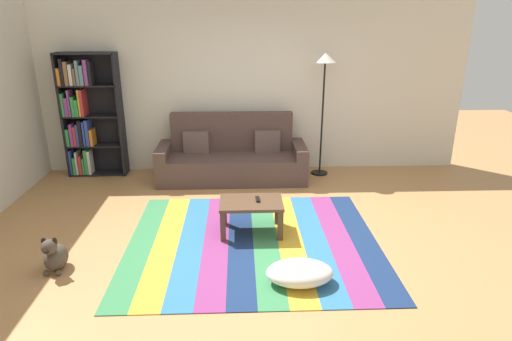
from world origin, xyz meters
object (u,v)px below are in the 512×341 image
coffee_table (251,207)px  standing_lamp (325,74)px  couch (232,158)px  bookshelf (86,116)px  pouf (300,273)px  dog (55,256)px  tv_remote (258,199)px

coffee_table → standing_lamp: standing_lamp is taller
couch → standing_lamp: bearing=5.9°
standing_lamp → bookshelf: bearing=177.9°
coffee_table → pouf: 1.17m
bookshelf → pouf: size_ratio=2.98×
couch → coffee_table: (0.25, -1.85, -0.01)m
bookshelf → dog: (0.52, -2.85, -0.80)m
dog → tv_remote: tv_remote is taller
couch → bookshelf: 2.37m
coffee_table → pouf: size_ratio=1.14×
bookshelf → dog: bearing=-79.7°
bookshelf → tv_remote: size_ratio=12.76×
pouf → dog: size_ratio=1.61×
couch → bookshelf: size_ratio=1.18×
couch → bookshelf: bearing=172.9°
couch → dog: 3.11m
dog → standing_lamp: (3.16, 2.72, 1.43)m
coffee_table → tv_remote: tv_remote is taller
coffee_table → pouf: bearing=-68.0°
pouf → standing_lamp: size_ratio=0.34×
dog → pouf: bearing=-8.0°
couch → tv_remote: bearing=-79.9°
couch → tv_remote: (0.32, -1.81, 0.07)m
coffee_table → standing_lamp: bearing=59.6°
bookshelf → coffee_table: bookshelf is taller
bookshelf → dog: size_ratio=4.82×
bookshelf → pouf: 4.42m
coffee_table → tv_remote: size_ratio=4.86×
bookshelf → standing_lamp: size_ratio=1.00×
dog → standing_lamp: standing_lamp is taller
couch → standing_lamp: 1.90m
dog → couch: bearing=55.8°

